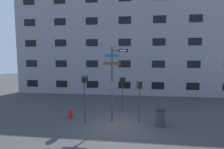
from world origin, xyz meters
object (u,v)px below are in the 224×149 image
(pedestrian_signal_across, at_px, (122,85))
(fire_hydrant, at_px, (70,114))
(street_sign_pole, at_px, (113,77))
(trash_bin, at_px, (160,118))
(pedestrian_signal_right, at_px, (140,91))
(pedestrian_signal_left, at_px, (84,87))

(pedestrian_signal_across, bearing_deg, fire_hydrant, -153.23)
(street_sign_pole, xyz_separation_m, trash_bin, (2.80, -0.39, -2.34))
(pedestrian_signal_right, distance_m, trash_bin, 1.95)
(pedestrian_signal_left, relative_size, trash_bin, 2.98)
(pedestrian_signal_across, distance_m, trash_bin, 3.66)
(pedestrian_signal_right, relative_size, pedestrian_signal_across, 1.00)
(pedestrian_signal_left, xyz_separation_m, trash_bin, (4.48, 0.04, -1.76))
(fire_hydrant, bearing_deg, pedestrian_signal_right, -3.55)
(pedestrian_signal_right, bearing_deg, trash_bin, -18.34)
(street_sign_pole, relative_size, pedestrian_signal_across, 1.83)
(pedestrian_signal_right, xyz_separation_m, fire_hydrant, (-4.47, 0.28, -1.68))
(street_sign_pole, xyz_separation_m, pedestrian_signal_right, (1.60, 0.00, -0.85))
(street_sign_pole, bearing_deg, pedestrian_signal_left, -165.63)
(street_sign_pole, height_order, trash_bin, street_sign_pole)
(street_sign_pole, relative_size, trash_bin, 4.78)
(pedestrian_signal_left, bearing_deg, trash_bin, 0.50)
(street_sign_pole, distance_m, fire_hydrant, 3.83)
(street_sign_pole, height_order, pedestrian_signal_right, street_sign_pole)
(pedestrian_signal_across, bearing_deg, street_sign_pole, -103.05)
(street_sign_pole, xyz_separation_m, pedestrian_signal_across, (0.45, 1.96, -0.80))
(pedestrian_signal_right, bearing_deg, pedestrian_signal_across, 120.42)
(fire_hydrant, distance_m, trash_bin, 5.71)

